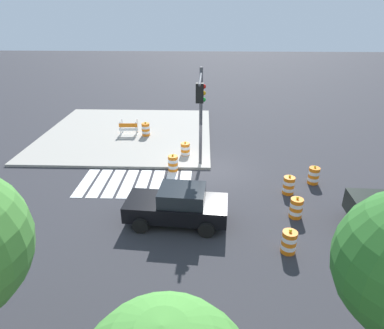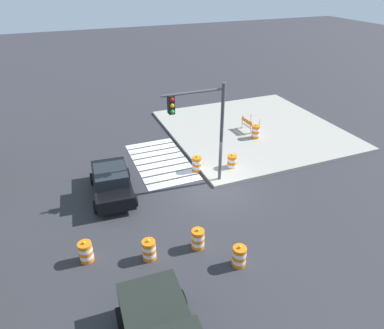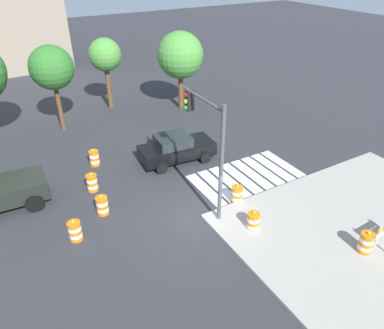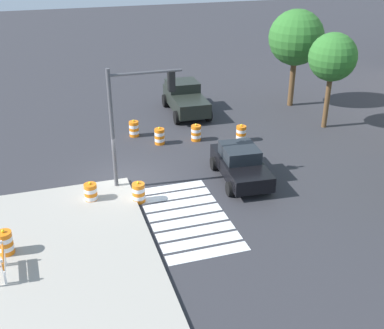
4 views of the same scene
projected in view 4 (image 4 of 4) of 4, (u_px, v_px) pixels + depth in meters
ground_plane at (127, 180)px, 22.73m from camera, size 120.00×120.00×0.00m
crosswalk_stripes at (187, 217)px, 19.79m from camera, size 5.85×3.20×0.02m
sports_car at (240, 164)px, 22.52m from camera, size 4.43×2.39×1.63m
pickup_truck at (185, 98)px, 31.07m from camera, size 5.23×2.51×1.92m
traffic_barrel_near_corner at (160, 136)px, 26.49m from camera, size 0.56×0.56×1.02m
traffic_barrel_crosswalk_end at (241, 133)px, 26.87m from camera, size 0.56×0.56×1.02m
traffic_barrel_median_near at (196, 133)px, 26.94m from camera, size 0.56×0.56×1.02m
traffic_barrel_median_far at (91, 193)px, 20.70m from camera, size 0.56×0.56×1.02m
traffic_barrel_far_curb at (139, 193)px, 20.74m from camera, size 0.56×0.56×1.02m
traffic_barrel_lane_center at (134, 129)px, 27.51m from camera, size 0.56×0.56×1.02m
traffic_barrel_on_sidewalk at (5, 243)px, 17.14m from camera, size 0.56×0.56×1.02m
traffic_light_pole at (137, 106)px, 20.64m from camera, size 0.47×3.29×5.50m
street_tree_streetside_near at (333, 58)px, 27.13m from camera, size 2.78×2.78×5.69m
street_tree_streetside_mid at (296, 38)px, 30.68m from camera, size 3.59×3.59×6.39m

